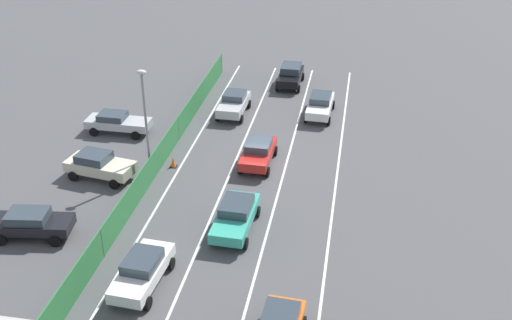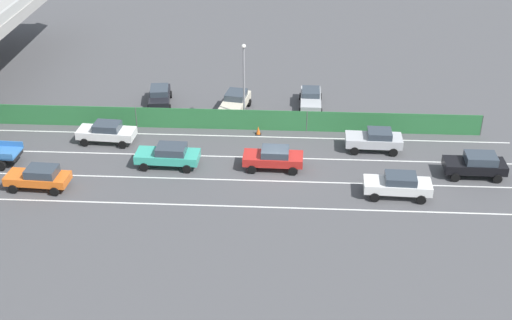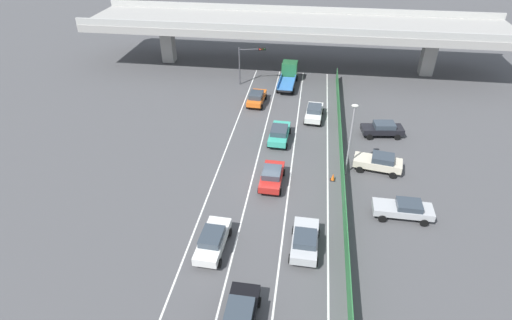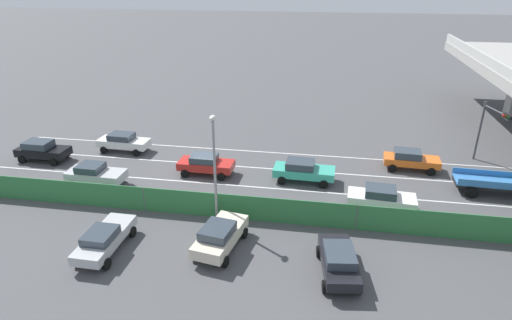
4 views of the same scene
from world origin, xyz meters
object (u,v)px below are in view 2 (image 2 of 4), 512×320
(street_lamp, at_px, (244,78))
(car_sedan_silver, at_px, (375,139))
(traffic_cone, at_px, (258,130))
(car_sedan_red, at_px, (274,157))
(parked_sedan_dark, at_px, (160,95))
(parked_sedan_cream, at_px, (235,102))
(car_sedan_black, at_px, (476,164))
(car_taxi_orange, at_px, (39,177))
(car_taxi_teal, at_px, (169,155))
(parked_wagon_silver, at_px, (311,98))
(car_sedan_white, at_px, (398,184))
(car_hatchback_white, at_px, (107,132))

(street_lamp, bearing_deg, car_sedan_silver, -108.18)
(traffic_cone, bearing_deg, car_sedan_red, -165.65)
(parked_sedan_dark, bearing_deg, parked_sedan_cream, -99.38)
(car_sedan_black, bearing_deg, street_lamp, 67.89)
(street_lamp, xyz_separation_m, traffic_cone, (-1.15, -1.19, -3.95))
(street_lamp, height_order, traffic_cone, street_lamp)
(car_taxi_orange, relative_size, car_sedan_black, 1.02)
(car_taxi_teal, height_order, car_sedan_silver, car_sedan_silver)
(car_taxi_orange, bearing_deg, car_taxi_teal, -66.81)
(car_taxi_teal, relative_size, parked_wagon_silver, 1.00)
(car_sedan_silver, height_order, parked_wagon_silver, car_sedan_silver)
(car_sedan_red, bearing_deg, parked_sedan_cream, 20.39)
(car_sedan_white, bearing_deg, car_taxi_teal, 78.50)
(car_sedan_white, bearing_deg, traffic_cone, 48.43)
(car_hatchback_white, height_order, parked_sedan_cream, parked_sedan_cream)
(car_hatchback_white, height_order, traffic_cone, car_hatchback_white)
(car_sedan_black, distance_m, street_lamp, 18.47)
(car_sedan_white, distance_m, car_sedan_red, 9.08)
(car_taxi_teal, xyz_separation_m, car_sedan_red, (0.07, -7.59, -0.02))
(car_sedan_red, relative_size, car_sedan_silver, 1.01)
(car_taxi_orange, height_order, parked_sedan_cream, parked_sedan_cream)
(car_sedan_white, xyz_separation_m, street_lamp, (9.86, 11.00, 3.37))
(parked_sedan_dark, bearing_deg, car_taxi_teal, -166.39)
(traffic_cone, bearing_deg, car_sedan_silver, -103.64)
(car_sedan_red, xyz_separation_m, car_sedan_black, (-0.31, -14.27, 0.05))
(car_taxi_teal, xyz_separation_m, car_sedan_silver, (3.28, -15.12, 0.00))
(car_hatchback_white, xyz_separation_m, car_sedan_black, (-3.68, -27.25, 0.04))
(car_sedan_white, height_order, car_taxi_orange, car_sedan_white)
(car_taxi_teal, distance_m, car_taxi_orange, 9.04)
(parked_wagon_silver, distance_m, traffic_cone, 6.89)
(car_taxi_teal, xyz_separation_m, car_sedan_black, (-0.24, -21.86, 0.04))
(car_sedan_black, distance_m, car_sedan_silver, 7.60)
(car_sedan_red, relative_size, car_sedan_black, 1.01)
(car_sedan_red, xyz_separation_m, parked_sedan_cream, (9.52, 3.54, 0.04))
(car_taxi_orange, relative_size, parked_wagon_silver, 0.94)
(traffic_cone, bearing_deg, car_hatchback_white, 99.78)
(car_sedan_white, relative_size, parked_wagon_silver, 0.98)
(car_sedan_white, height_order, parked_sedan_dark, car_sedan_white)
(car_sedan_silver, bearing_deg, car_taxi_orange, 106.28)
(car_hatchback_white, relative_size, car_sedan_silver, 1.06)
(street_lamp, bearing_deg, parked_wagon_silver, -51.70)
(traffic_cone, bearing_deg, parked_sedan_dark, 59.23)
(parked_sedan_cream, height_order, parked_sedan_dark, parked_sedan_cream)
(car_sedan_silver, xyz_separation_m, traffic_cone, (2.16, 8.91, -0.58))
(parked_sedan_dark, bearing_deg, traffic_cone, -120.77)
(car_taxi_teal, xyz_separation_m, car_sedan_white, (-3.26, -16.03, -0.00))
(car_sedan_white, distance_m, car_sedan_black, 6.57)
(car_taxi_teal, height_order, car_sedan_red, car_taxi_teal)
(car_sedan_red, distance_m, parked_sedan_cream, 10.15)
(car_sedan_black, xyz_separation_m, street_lamp, (6.84, 16.83, 3.34))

